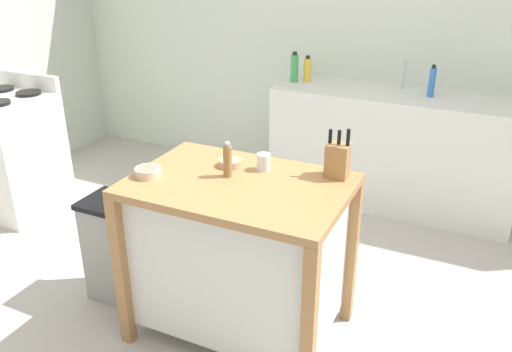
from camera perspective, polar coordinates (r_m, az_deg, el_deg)
The scene contains 15 objects.
ground_plane at distance 3.01m, azimuth -0.62°, elevation -16.37°, with size 6.66×6.66×0.00m, color #ADA8A0.
wall_back at distance 4.45m, azimuth 12.29°, elevation 15.22°, with size 5.66×0.10×2.60m, color silver.
kitchen_island at distance 2.73m, azimuth -1.80°, elevation -8.10°, with size 1.06×0.73×0.89m.
knife_block at distance 2.60m, azimuth 8.83°, elevation 1.76°, with size 0.11×0.09×0.25m.
bowl_stoneware_deep at distance 2.72m, azimuth -2.83°, elevation 1.46°, with size 0.12×0.12×0.04m.
bowl_ceramic_small at distance 2.65m, azimuth -11.61°, elevation 0.46°, with size 0.13×0.13×0.04m.
drinking_cup at distance 2.66m, azimuth 0.82°, elevation 1.54°, with size 0.07×0.07×0.09m.
pepper_grinder at distance 2.57m, azimuth -3.11°, elevation 1.76°, with size 0.04×0.04×0.18m.
trash_bin at distance 3.18m, azimuth -14.57°, elevation -7.67°, with size 0.36×0.28×0.63m.
sink_counter at distance 4.27m, azimuth 14.51°, elevation 2.82°, with size 1.85×0.60×0.91m.
sink_faucet at distance 4.24m, azimuth 15.70°, elevation 10.53°, with size 0.02×0.02×0.22m.
bottle_spray_cleaner at distance 4.34m, azimuth 5.58°, elevation 11.42°, with size 0.06×0.06×0.21m.
bottle_dish_soap at distance 4.07m, azimuth 18.51°, elevation 9.63°, with size 0.05×0.05×0.23m.
bottle_hand_soap at distance 4.31m, azimuth 4.18°, elevation 11.61°, with size 0.06×0.06×0.24m.
stove at distance 4.44m, azimuth -24.96°, elevation 2.20°, with size 0.60×0.60×1.03m.
Camera 1 is at (1.00, -2.05, 1.96)m, focal length 36.94 mm.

